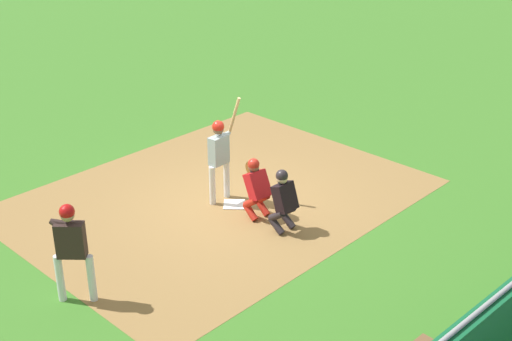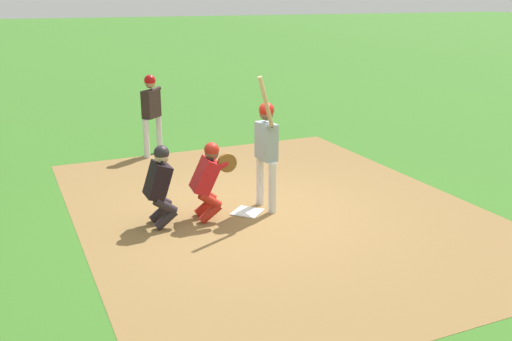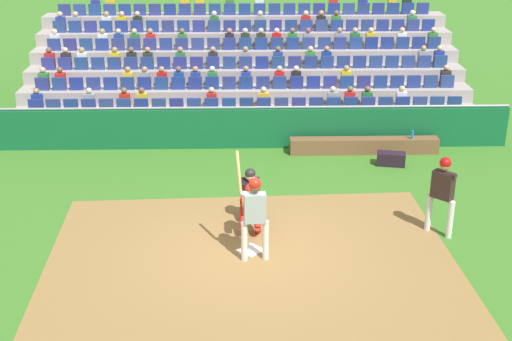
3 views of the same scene
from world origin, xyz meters
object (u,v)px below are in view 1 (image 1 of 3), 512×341
object	(u,v)px
catcher_crouching	(256,185)
on_deck_batter	(71,243)
home_plate_marker	(234,204)
batter_at_plate	(219,152)
home_plate_umpire	(283,198)

from	to	relation	value
catcher_crouching	on_deck_batter	bearing A→B (deg)	-179.73
home_plate_marker	on_deck_batter	xyz separation A→B (m)	(-4.12, -0.67, 1.09)
batter_at_plate	on_deck_batter	bearing A→B (deg)	-165.68
batter_at_plate	home_plate_umpire	distance (m)	1.84
catcher_crouching	on_deck_batter	world-z (taller)	on_deck_batter
home_plate_marker	on_deck_batter	bearing A→B (deg)	-170.72
catcher_crouching	home_plate_umpire	bearing A→B (deg)	-91.40
batter_at_plate	catcher_crouching	size ratio (longest dim) A/B	1.79
home_plate_marker	catcher_crouching	xyz separation A→B (m)	(0.01, -0.65, 0.70)
on_deck_batter	home_plate_marker	bearing A→B (deg)	9.28
on_deck_batter	batter_at_plate	bearing A→B (deg)	14.32
home_plate_umpire	on_deck_batter	distance (m)	4.20
batter_at_plate	on_deck_batter	world-z (taller)	batter_at_plate
on_deck_batter	catcher_crouching	bearing A→B (deg)	0.27
home_plate_marker	home_plate_umpire	distance (m)	1.59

